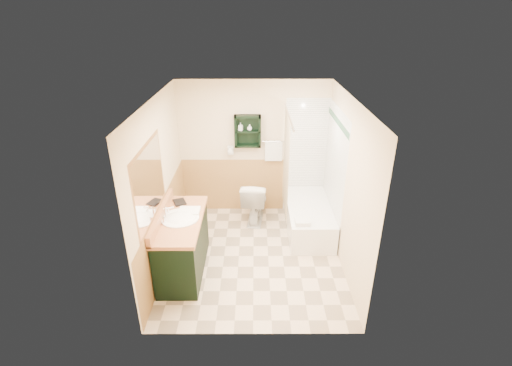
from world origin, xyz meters
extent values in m
plane|color=beige|center=(0.00, 0.00, 0.00)|extent=(3.00, 3.00, 0.00)
cube|color=#FFEBC7|center=(0.00, 1.52, 1.20)|extent=(2.60, 0.04, 2.40)
cube|color=#FFEBC7|center=(-1.32, 0.00, 1.20)|extent=(0.04, 3.00, 2.40)
cube|color=#FFEBC7|center=(1.32, 0.00, 1.20)|extent=(0.04, 3.00, 2.40)
cube|color=white|center=(0.00, 0.00, 2.42)|extent=(2.60, 3.00, 0.04)
cube|color=black|center=(-0.10, 1.41, 1.55)|extent=(0.45, 0.15, 0.55)
cylinder|color=silver|center=(0.53, 0.75, 2.00)|extent=(0.03, 1.60, 0.03)
cube|color=black|center=(-0.99, -0.31, 0.43)|extent=(0.59, 1.34, 0.85)
cube|color=white|center=(0.93, 0.76, 0.24)|extent=(0.71, 1.50, 0.47)
imported|color=white|center=(0.02, 1.09, 0.38)|extent=(0.51, 0.81, 0.75)
cube|color=white|center=(-0.89, -0.14, 0.87)|extent=(0.29, 0.23, 0.04)
imported|color=black|center=(-1.16, 0.11, 0.96)|extent=(0.16, 0.08, 0.22)
cube|color=white|center=(0.74, 0.16, 0.51)|extent=(0.22, 0.18, 0.07)
imported|color=white|center=(-0.22, 1.40, 1.60)|extent=(0.11, 0.15, 0.06)
imported|color=white|center=(-0.07, 1.40, 1.61)|extent=(0.12, 0.13, 0.08)
camera|label=1|loc=(0.03, -4.66, 3.44)|focal=26.00mm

